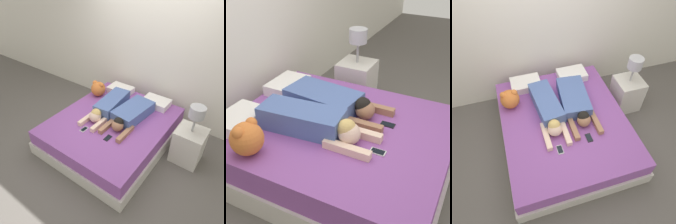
{
  "view_description": "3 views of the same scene",
  "coord_description": "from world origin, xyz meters",
  "views": [
    {
      "loc": [
        1.69,
        -2.31,
        2.64
      ],
      "look_at": [
        0.0,
        0.0,
        0.6
      ],
      "focal_mm": 35.0,
      "sensor_mm": 36.0,
      "label": 1
    },
    {
      "loc": [
        -2.12,
        -1.07,
        2.07
      ],
      "look_at": [
        0.0,
        0.0,
        0.6
      ],
      "focal_mm": 50.0,
      "sensor_mm": 36.0,
      "label": 2
    },
    {
      "loc": [
        -0.57,
        -1.84,
        2.86
      ],
      "look_at": [
        0.0,
        0.0,
        0.6
      ],
      "focal_mm": 35.0,
      "sensor_mm": 36.0,
      "label": 3
    }
  ],
  "objects": [
    {
      "name": "plush_toy",
      "position": [
        -0.67,
        0.47,
        0.6
      ],
      "size": [
        0.28,
        0.28,
        0.29
      ],
      "color": "orange",
      "rests_on": "bed"
    },
    {
      "name": "cell_phone_right",
      "position": [
        0.22,
        -0.41,
        0.46
      ],
      "size": [
        0.07,
        0.13,
        0.01
      ],
      "color": "black",
      "rests_on": "bed"
    },
    {
      "name": "bed",
      "position": [
        0.0,
        0.0,
        0.22
      ],
      "size": [
        1.78,
        2.08,
        0.45
      ],
      "color": "beige",
      "rests_on": "ground_plane"
    },
    {
      "name": "pillow_head_right",
      "position": [
        0.39,
        0.82,
        0.51
      ],
      "size": [
        0.46,
        0.33,
        0.12
      ],
      "color": "white",
      "rests_on": "bed"
    },
    {
      "name": "cell_phone_left",
      "position": [
        -0.2,
        -0.46,
        0.46
      ],
      "size": [
        0.07,
        0.13,
        0.01
      ],
      "color": "silver",
      "rests_on": "bed"
    },
    {
      "name": "wall_back",
      "position": [
        0.0,
        1.19,
        1.3
      ],
      "size": [
        12.0,
        0.06,
        2.6
      ],
      "color": "silver",
      "rests_on": "ground_plane"
    },
    {
      "name": "ground_plane",
      "position": [
        0.0,
        0.0,
        0.0
      ],
      "size": [
        12.0,
        12.0,
        0.0
      ],
      "primitive_type": "plane",
      "color": "#5B5651"
    },
    {
      "name": "person_left",
      "position": [
        -0.19,
        0.15,
        0.55
      ],
      "size": [
        0.37,
        1.11,
        0.22
      ],
      "color": "#4C66A5",
      "rests_on": "bed"
    },
    {
      "name": "pillow_head_left",
      "position": [
        -0.39,
        0.82,
        0.51
      ],
      "size": [
        0.46,
        0.33,
        0.12
      ],
      "color": "white",
      "rests_on": "bed"
    },
    {
      "name": "nightstand",
      "position": [
        1.2,
        0.34,
        0.33
      ],
      "size": [
        0.42,
        0.42,
        0.99
      ],
      "color": "beige",
      "rests_on": "ground_plane"
    },
    {
      "name": "person_right",
      "position": [
        0.23,
        0.18,
        0.54
      ],
      "size": [
        0.46,
        1.07,
        0.22
      ],
      "color": "#4C66A5",
      "rests_on": "bed"
    }
  ]
}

